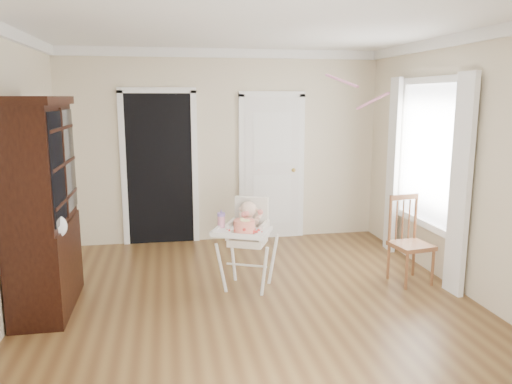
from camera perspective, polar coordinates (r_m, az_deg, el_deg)
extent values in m
plane|color=#56381D|center=(5.05, -0.19, -13.12)|extent=(5.00, 5.00, 0.00)
plane|color=white|center=(4.66, -0.22, 18.83)|extent=(5.00, 5.00, 0.00)
plane|color=beige|center=(7.13, -3.75, 5.15)|extent=(4.50, 0.00, 4.50)
plane|color=beige|center=(5.52, 23.46, 2.64)|extent=(0.00, 5.00, 5.00)
cube|color=black|center=(7.10, -10.95, 2.52)|extent=(0.90, 0.03, 2.10)
cube|color=white|center=(7.12, -14.89, 2.37)|extent=(0.08, 0.05, 2.18)
cube|color=white|center=(7.11, -6.99, 2.64)|extent=(0.08, 0.05, 2.18)
cube|color=white|center=(7.03, -11.27, 11.34)|extent=(1.06, 0.05, 0.08)
cube|color=white|center=(7.25, 1.81, 2.68)|extent=(0.80, 0.05, 2.05)
cube|color=white|center=(7.18, -1.64, 2.60)|extent=(0.08, 0.05, 2.13)
cube|color=white|center=(7.36, 5.16, 2.77)|extent=(0.08, 0.05, 2.13)
sphere|color=gold|center=(7.30, 4.33, 2.51)|extent=(0.06, 0.06, 0.06)
cube|color=white|center=(6.18, 19.26, 4.18)|extent=(0.02, 1.20, 1.60)
cube|color=white|center=(6.14, 19.59, 11.98)|extent=(0.06, 1.36, 0.08)
cube|color=white|center=(5.51, 22.33, 0.61)|extent=(0.08, 0.28, 2.30)
cube|color=white|center=(6.86, 15.36, 2.89)|extent=(0.08, 0.28, 2.30)
cylinder|color=white|center=(5.33, -3.99, -8.76)|extent=(0.15, 0.09, 0.58)
cylinder|color=white|center=(5.21, 0.95, -9.19)|extent=(0.09, 0.15, 0.58)
cylinder|color=white|center=(5.72, -2.65, -7.38)|extent=(0.09, 0.15, 0.58)
cylinder|color=white|center=(5.60, 1.95, -7.74)|extent=(0.15, 0.09, 0.58)
cylinder|color=white|center=(5.41, -1.07, -8.36)|extent=(0.42, 0.21, 0.02)
cube|color=white|center=(5.38, -0.95, -5.56)|extent=(0.48, 0.47, 0.08)
cube|color=white|center=(5.40, -2.85, -4.23)|extent=(0.17, 0.32, 0.17)
cube|color=white|center=(5.30, 0.98, -4.49)|extent=(0.17, 0.32, 0.17)
cube|color=white|center=(5.47, -0.51, -2.75)|extent=(0.36, 0.21, 0.43)
cube|color=white|center=(5.12, -1.63, -4.66)|extent=(0.66, 0.58, 0.03)
cube|color=white|center=(4.94, -2.23, -5.00)|extent=(0.51, 0.25, 0.04)
ellipsoid|color=beige|center=(5.37, -0.87, -4.06)|extent=(0.25, 0.23, 0.25)
sphere|color=beige|center=(5.32, -0.88, -1.98)|extent=(0.23, 0.23, 0.17)
sphere|color=red|center=(5.30, -1.04, -3.68)|extent=(0.13, 0.13, 0.13)
sphere|color=red|center=(5.26, -1.36, -2.59)|extent=(0.06, 0.06, 0.06)
sphere|color=red|center=(5.21, 0.50, -2.30)|extent=(0.06, 0.06, 0.06)
cylinder|color=silver|center=(5.08, -1.36, -4.58)|extent=(0.28, 0.28, 0.01)
cylinder|color=#F12A46|center=(5.06, -1.37, -3.90)|extent=(0.22, 0.22, 0.12)
cylinder|color=#F2E08C|center=(5.03, -1.22, -3.36)|extent=(0.10, 0.10, 0.02)
cylinder|color=pink|center=(5.26, -3.99, -3.40)|extent=(0.08, 0.08, 0.12)
cylinder|color=#7C63AE|center=(5.24, -4.00, -2.57)|extent=(0.08, 0.08, 0.03)
cone|color=#7C63AE|center=(5.24, -4.01, -2.15)|extent=(0.03, 0.03, 0.04)
cube|color=black|center=(5.32, -22.82, -7.82)|extent=(0.48, 1.14, 0.86)
cube|color=black|center=(5.10, -23.64, 2.91)|extent=(0.44, 1.14, 1.14)
cube|color=black|center=(4.77, -21.73, 2.57)|extent=(0.02, 0.50, 1.00)
cube|color=black|center=(5.33, -20.56, 3.43)|extent=(0.02, 0.50, 1.00)
cube|color=black|center=(5.06, -24.14, 9.53)|extent=(0.51, 1.22, 0.08)
ellipsoid|color=white|center=(4.83, -21.85, -3.69)|extent=(0.19, 0.15, 0.21)
cube|color=brown|center=(5.83, 17.32, -5.88)|extent=(0.45, 0.45, 0.05)
cylinder|color=brown|center=(5.67, 16.83, -8.58)|extent=(0.03, 0.03, 0.42)
cylinder|color=brown|center=(5.87, 19.54, -8.09)|extent=(0.03, 0.03, 0.42)
cylinder|color=brown|center=(5.93, 14.90, -7.62)|extent=(0.03, 0.03, 0.42)
cylinder|color=brown|center=(6.12, 17.56, -7.18)|extent=(0.03, 0.03, 0.42)
cylinder|color=brown|center=(5.81, 15.08, -3.04)|extent=(0.03, 0.03, 0.55)
cylinder|color=brown|center=(6.00, 17.77, -2.74)|extent=(0.03, 0.03, 0.55)
cube|color=brown|center=(5.85, 16.57, -0.55)|extent=(0.36, 0.09, 0.06)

